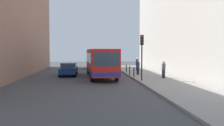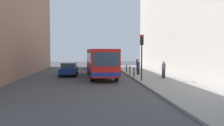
% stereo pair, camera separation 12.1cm
% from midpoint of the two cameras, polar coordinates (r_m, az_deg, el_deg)
% --- Properties ---
extents(ground_plane, '(80.00, 80.00, 0.00)m').
position_cam_midpoint_polar(ground_plane, '(23.63, -2.40, -4.01)').
color(ground_plane, '#424244').
extents(sidewalk, '(4.40, 40.00, 0.15)m').
position_cam_midpoint_polar(sidewalk, '(24.48, 10.35, -3.63)').
color(sidewalk, gray).
rests_on(sidewalk, ground).
extents(building_right, '(7.00, 32.00, 14.43)m').
position_cam_midpoint_polar(building_right, '(30.52, 19.71, 10.98)').
color(building_right, '#BCB7AD').
rests_on(building_right, ground).
extents(bus, '(3.04, 11.13, 3.00)m').
position_cam_midpoint_polar(bus, '(26.21, -2.62, 0.46)').
color(bus, red).
rests_on(bus, ground).
extents(car_beside_bus, '(1.89, 4.41, 1.48)m').
position_cam_midpoint_polar(car_beside_bus, '(27.96, -9.95, -1.36)').
color(car_beside_bus, navy).
rests_on(car_beside_bus, ground).
extents(car_behind_bus, '(2.02, 4.48, 1.48)m').
position_cam_midpoint_polar(car_behind_bus, '(38.05, -4.14, -0.20)').
color(car_behind_bus, navy).
rests_on(car_behind_bus, ground).
extents(traffic_light, '(0.28, 0.33, 4.10)m').
position_cam_midpoint_polar(traffic_light, '(21.93, 7.16, 3.31)').
color(traffic_light, black).
rests_on(traffic_light, sidewalk).
extents(bollard_near, '(0.11, 0.11, 0.95)m').
position_cam_midpoint_polar(bollard_near, '(25.21, 5.31, -2.15)').
color(bollard_near, black).
rests_on(bollard_near, sidewalk).
extents(bollard_mid, '(0.11, 0.11, 0.95)m').
position_cam_midpoint_polar(bollard_mid, '(27.71, 4.35, -1.69)').
color(bollard_mid, black).
rests_on(bollard_mid, sidewalk).
extents(bollard_far, '(0.11, 0.11, 0.95)m').
position_cam_midpoint_polar(bollard_far, '(30.22, 3.55, -1.31)').
color(bollard_far, black).
rests_on(bollard_far, sidewalk).
extents(pedestrian_near_signal, '(0.38, 0.38, 1.66)m').
position_cam_midpoint_polar(pedestrian_near_signal, '(24.40, 12.15, -1.55)').
color(pedestrian_near_signal, '#26262D').
rests_on(pedestrian_near_signal, sidewalk).
extents(pedestrian_mid_sidewalk, '(0.38, 0.38, 1.64)m').
position_cam_midpoint_polar(pedestrian_mid_sidewalk, '(27.52, 6.29, -1.03)').
color(pedestrian_mid_sidewalk, '#26262D').
rests_on(pedestrian_mid_sidewalk, sidewalk).
extents(pedestrian_far_sidewalk, '(0.38, 0.38, 1.77)m').
position_cam_midpoint_polar(pedestrian_far_sidewalk, '(33.05, 6.11, -0.24)').
color(pedestrian_far_sidewalk, '#26262D').
rests_on(pedestrian_far_sidewalk, sidewalk).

